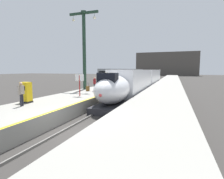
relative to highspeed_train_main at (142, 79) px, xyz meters
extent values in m
plane|color=#33302D|center=(0.00, -21.79, -1.93)|extent=(260.00, 260.00, 0.00)
cube|color=gray|center=(-4.05, 2.96, -1.41)|extent=(4.80, 110.00, 1.05)
cube|color=gray|center=(4.05, 2.96, -1.41)|extent=(4.80, 110.00, 1.05)
cube|color=yellow|center=(-1.77, 2.96, -0.88)|extent=(0.20, 107.80, 0.01)
cube|color=slate|center=(-0.75, 5.71, -1.87)|extent=(0.08, 110.00, 0.12)
cube|color=slate|center=(0.75, 5.71, -1.87)|extent=(0.08, 110.00, 0.12)
cube|color=slate|center=(-8.85, 5.71, -1.87)|extent=(0.08, 110.00, 0.12)
cube|color=slate|center=(-7.35, 5.71, -1.87)|extent=(0.08, 110.00, 0.12)
ellipsoid|color=silver|center=(0.00, -15.25, -0.10)|extent=(2.78, 5.90, 2.56)
cube|color=#28282D|center=(0.00, -15.55, -1.66)|extent=(2.46, 5.01, 0.55)
cube|color=black|center=(0.00, -16.58, 0.97)|extent=(1.59, 1.00, 0.90)
sphere|color=#F24C4C|center=(0.00, -18.12, -0.25)|extent=(0.28, 0.28, 0.28)
cube|color=silver|center=(0.00, -6.48, 0.14)|extent=(2.90, 14.00, 3.05)
cube|color=black|center=(-1.42, -6.48, 0.69)|extent=(0.04, 11.90, 0.80)
cube|color=black|center=(1.42, -6.48, 0.69)|extent=(0.04, 11.90, 0.80)
cube|color=silver|center=(0.00, -6.48, -1.13)|extent=(2.92, 13.30, 0.24)
cube|color=black|center=(0.00, -10.96, -1.65)|extent=(2.03, 2.20, 0.56)
cube|color=black|center=(0.00, -2.00, -1.65)|extent=(2.03, 2.20, 0.56)
cube|color=silver|center=(0.00, 10.12, 0.14)|extent=(2.90, 18.00, 3.05)
cube|color=black|center=(-1.42, 10.12, 0.69)|extent=(0.04, 15.84, 0.80)
cube|color=black|center=(1.42, 10.12, 0.69)|extent=(0.04, 15.84, 0.80)
cube|color=black|center=(0.00, 4.00, -1.65)|extent=(2.03, 2.20, 0.56)
cube|color=black|center=(0.00, 16.24, -1.65)|extent=(2.03, 2.20, 0.56)
cube|color=gray|center=(-8.10, 11.35, 0.22)|extent=(2.85, 18.00, 3.30)
cube|color=black|center=(-8.10, 2.39, 0.82)|extent=(2.28, 0.08, 1.10)
cube|color=black|center=(-9.49, 11.35, 0.72)|extent=(0.04, 15.30, 0.90)
cube|color=black|center=(-6.71, 11.35, 0.72)|extent=(0.04, 15.30, 0.90)
cube|color=black|center=(-8.10, 5.59, -1.67)|extent=(2.00, 2.00, 0.52)
cube|color=black|center=(-8.10, 17.11, -1.67)|extent=(2.00, 2.00, 0.52)
cube|color=gray|center=(-8.10, 29.95, 0.22)|extent=(2.85, 18.00, 3.30)
cylinder|color=#1E3828|center=(-5.90, -9.67, 4.07)|extent=(0.44, 0.44, 9.91)
cylinder|color=#1E3828|center=(-5.90, -9.67, 8.88)|extent=(0.68, 0.68, 0.30)
cube|color=#1E3828|center=(-5.90, -9.67, 8.78)|extent=(4.00, 0.24, 0.28)
cylinder|color=#1E3828|center=(-7.40, -9.67, 8.43)|extent=(0.03, 0.03, 0.60)
sphere|color=#EFEACC|center=(-7.40, -9.67, 8.08)|extent=(0.36, 0.36, 0.36)
cylinder|color=#1E3828|center=(-4.40, -9.67, 8.43)|extent=(0.03, 0.03, 0.60)
sphere|color=#EFEACC|center=(-4.40, -9.67, 8.08)|extent=(0.36, 0.36, 0.36)
cylinder|color=#23232D|center=(-3.85, -11.08, -0.46)|extent=(0.13, 0.13, 0.85)
cylinder|color=#23232D|center=(-3.73, -11.20, -0.46)|extent=(0.13, 0.13, 0.85)
cube|color=maroon|center=(-3.79, -11.14, 0.28)|extent=(0.42, 0.42, 0.62)
cylinder|color=maroon|center=(-3.96, -10.97, 0.23)|extent=(0.09, 0.09, 0.58)
cylinder|color=maroon|center=(-3.62, -11.31, 0.23)|extent=(0.09, 0.09, 0.58)
sphere|color=tan|center=(-3.79, -11.14, 0.70)|extent=(0.22, 0.22, 0.22)
cylinder|color=#23232D|center=(-4.83, -20.83, -0.46)|extent=(0.13, 0.13, 0.85)
cylinder|color=#23232D|center=(-4.80, -21.00, -0.46)|extent=(0.13, 0.13, 0.85)
cube|color=gray|center=(-4.82, -20.92, 0.28)|extent=(0.28, 0.41, 0.62)
cylinder|color=gray|center=(-4.86, -20.68, 0.23)|extent=(0.09, 0.09, 0.58)
cylinder|color=gray|center=(-4.78, -21.15, 0.23)|extent=(0.09, 0.09, 0.58)
sphere|color=tan|center=(-4.82, -20.92, 0.70)|extent=(0.22, 0.22, 0.22)
cube|color=brown|center=(-4.55, -11.44, -0.58)|extent=(0.40, 0.22, 0.60)
cylinder|color=#262628|center=(-4.65, -11.44, -0.10)|extent=(0.02, 0.02, 0.36)
cylinder|color=#262628|center=(-4.45, -11.44, -0.10)|extent=(0.02, 0.02, 0.36)
cube|color=#262628|center=(-4.55, -11.44, 0.09)|extent=(0.22, 0.03, 0.02)
cube|color=yellow|center=(-5.55, -19.78, -0.08)|extent=(0.70, 0.56, 1.60)
cube|color=black|center=(-5.55, -20.07, 0.27)|extent=(0.40, 0.02, 0.32)
cube|color=black|center=(-5.55, -19.78, -0.82)|extent=(0.76, 0.62, 0.12)
cylinder|color=maroon|center=(-3.41, -15.31, 0.12)|extent=(0.10, 0.10, 2.00)
cube|color=white|center=(-3.41, -15.31, 0.92)|extent=(0.90, 0.06, 0.64)
cube|color=#4C4742|center=(0.00, 80.21, 5.07)|extent=(36.00, 2.00, 14.00)
camera|label=1|loc=(5.28, -30.30, 1.67)|focal=28.29mm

